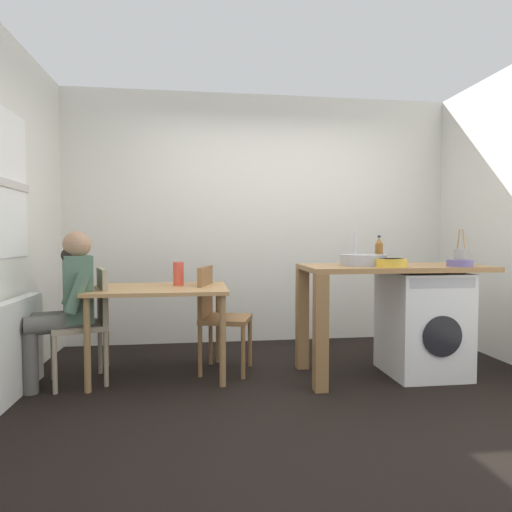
# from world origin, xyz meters

# --- Properties ---
(ground_plane) EXTENTS (5.46, 5.46, 0.00)m
(ground_plane) POSITION_xyz_m (0.00, 0.00, 0.00)
(ground_plane) COLOR black
(wall_back) EXTENTS (4.60, 0.10, 2.70)m
(wall_back) POSITION_xyz_m (0.00, 1.75, 1.35)
(wall_back) COLOR silver
(wall_back) RESTS_ON ground_plane
(radiator) EXTENTS (0.10, 0.80, 0.70)m
(radiator) POSITION_xyz_m (-2.02, 0.30, 0.35)
(radiator) COLOR white
(radiator) RESTS_ON ground_plane
(dining_table) EXTENTS (1.10, 0.76, 0.74)m
(dining_table) POSITION_xyz_m (-1.02, 0.60, 0.64)
(dining_table) COLOR tan
(dining_table) RESTS_ON ground_plane
(chair_person_seat) EXTENTS (0.51, 0.51, 0.90)m
(chair_person_seat) POSITION_xyz_m (-1.56, 0.52, 0.51)
(chair_person_seat) COLOR gray
(chair_person_seat) RESTS_ON ground_plane
(chair_opposite) EXTENTS (0.49, 0.49, 0.90)m
(chair_opposite) POSITION_xyz_m (-0.54, 0.67, 0.51)
(chair_opposite) COLOR olive
(chair_opposite) RESTS_ON ground_plane
(seated_person) EXTENTS (0.56, 0.54, 1.20)m
(seated_person) POSITION_xyz_m (-1.72, 0.47, 0.67)
(seated_person) COLOR #595651
(seated_person) RESTS_ON ground_plane
(kitchen_counter) EXTENTS (1.50, 0.68, 0.92)m
(kitchen_counter) POSITION_xyz_m (0.69, 0.36, 0.76)
(kitchen_counter) COLOR #9E7042
(kitchen_counter) RESTS_ON ground_plane
(washing_machine) EXTENTS (0.60, 0.61, 0.86)m
(washing_machine) POSITION_xyz_m (1.17, 0.35, 0.43)
(washing_machine) COLOR white
(washing_machine) RESTS_ON ground_plane
(sink_basin) EXTENTS (0.38, 0.38, 0.09)m
(sink_basin) POSITION_xyz_m (0.64, 0.36, 0.97)
(sink_basin) COLOR #9EA0A5
(sink_basin) RESTS_ON kitchen_counter
(tap) EXTENTS (0.02, 0.02, 0.28)m
(tap) POSITION_xyz_m (0.64, 0.54, 1.06)
(tap) COLOR #B2B2B7
(tap) RESTS_ON kitchen_counter
(bottle_tall_green) EXTENTS (0.07, 0.07, 0.25)m
(bottle_tall_green) POSITION_xyz_m (0.86, 0.54, 1.03)
(bottle_tall_green) COLOR brown
(bottle_tall_green) RESTS_ON kitchen_counter
(mixing_bowl) EXTENTS (0.24, 0.24, 0.07)m
(mixing_bowl) POSITION_xyz_m (0.79, 0.16, 0.96)
(mixing_bowl) COLOR gold
(mixing_bowl) RESTS_ON kitchen_counter
(utensil_crock) EXTENTS (0.11, 0.11, 0.30)m
(utensil_crock) POSITION_xyz_m (1.53, 0.41, 0.99)
(utensil_crock) COLOR gray
(utensil_crock) RESTS_ON kitchen_counter
(colander) EXTENTS (0.20, 0.20, 0.06)m
(colander) POSITION_xyz_m (1.35, 0.14, 0.95)
(colander) COLOR slate
(colander) RESTS_ON kitchen_counter
(vase) EXTENTS (0.09, 0.09, 0.20)m
(vase) POSITION_xyz_m (-0.87, 0.70, 0.84)
(vase) COLOR #D84C38
(vase) RESTS_ON dining_table
(scissors) EXTENTS (0.15, 0.06, 0.01)m
(scissors) POSITION_xyz_m (0.85, 0.26, 0.92)
(scissors) COLOR #B2B2B7
(scissors) RESTS_ON kitchen_counter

